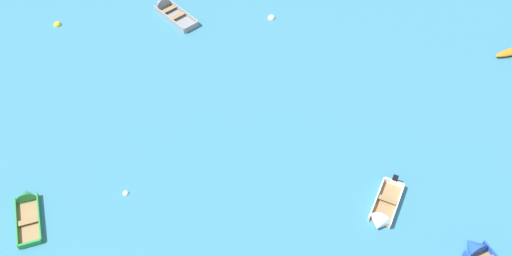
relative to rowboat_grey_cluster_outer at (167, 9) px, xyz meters
The scene contains 6 objects.
rowboat_grey_cluster_outer is the anchor object (origin of this frame).
rowboat_green_near_camera 15.35m from the rowboat_grey_cluster_outer, 111.13° to the right, with size 1.73×3.12×0.93m.
rowboat_white_midfield_right 18.78m from the rowboat_grey_cluster_outer, 56.18° to the right, with size 2.13×2.88×0.91m.
mooring_buoy_outer_edge 6.75m from the rowboat_grey_cluster_outer, behind, with size 0.46×0.46×0.46m, color yellow.
mooring_buoy_central 6.58m from the rowboat_grey_cluster_outer, ahead, with size 0.45×0.45×0.45m, color silver.
mooring_buoy_trailing 13.87m from the rowboat_grey_cluster_outer, 94.84° to the right, with size 0.29×0.29×0.29m, color silver.
Camera 1 is at (-0.95, 5.04, 21.11)m, focal length 38.64 mm.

